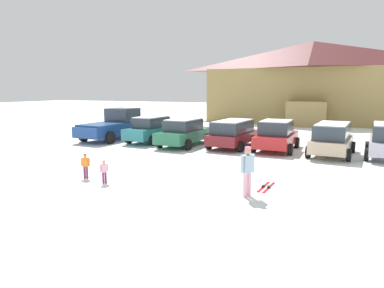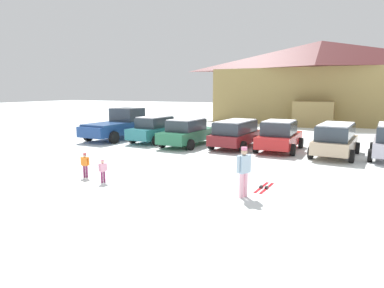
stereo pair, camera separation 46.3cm
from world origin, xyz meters
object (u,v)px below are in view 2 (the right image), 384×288
object	(u,v)px
parked_teal_hatchback	(156,129)
parked_green_coupe	(188,132)
skier_child_in_orange_jacket	(85,164)
skier_adult_in_blue_parka	(244,169)
pair_of_skis	(264,188)
parked_maroon_van	(236,133)
parked_beige_suv	(335,139)
skier_child_in_pink_snowsuit	(103,170)
ski_lodge	(319,82)
pickup_truck	(120,125)
parked_red_sedan	(279,136)

from	to	relation	value
parked_teal_hatchback	parked_green_coupe	size ratio (longest dim) A/B	0.98
skier_child_in_orange_jacket	skier_adult_in_blue_parka	distance (m)	6.49
skier_adult_in_blue_parka	pair_of_skis	xyz separation A→B (m)	(0.37, 1.31, -0.92)
parked_maroon_van	parked_beige_suv	size ratio (longest dim) A/B	1.00
skier_adult_in_blue_parka	skier_child_in_pink_snowsuit	bearing A→B (deg)	-173.65
parked_teal_hatchback	pair_of_skis	distance (m)	12.26
parked_teal_hatchback	skier_child_in_pink_snowsuit	bearing A→B (deg)	-69.64
ski_lodge	parked_maroon_van	size ratio (longest dim) A/B	4.81
parked_beige_suv	skier_adult_in_blue_parka	distance (m)	9.10
parked_teal_hatchback	parked_beige_suv	world-z (taller)	parked_beige_suv
skier_child_in_orange_jacket	pair_of_skis	bearing A→B (deg)	13.03
pair_of_skis	skier_child_in_orange_jacket	bearing A→B (deg)	-166.97
parked_maroon_van	pickup_truck	distance (m)	8.72
parked_red_sedan	skier_adult_in_blue_parka	world-z (taller)	parked_red_sedan
skier_child_in_pink_snowsuit	pair_of_skis	xyz separation A→B (m)	(5.68, 1.91, -0.48)
skier_child_in_pink_snowsuit	parked_maroon_van	bearing A→B (deg)	78.38
parked_green_coupe	parked_beige_suv	size ratio (longest dim) A/B	1.09
ski_lodge	parked_maroon_van	bearing A→B (deg)	-98.73
parked_beige_suv	parked_green_coupe	bearing A→B (deg)	-178.78
skier_child_in_pink_snowsuit	ski_lodge	bearing A→B (deg)	80.27
ski_lodge	parked_maroon_van	distance (m)	19.16
parked_green_coupe	pickup_truck	xyz separation A→B (m)	(-5.74, 0.65, 0.14)
skier_child_in_orange_jacket	skier_adult_in_blue_parka	xyz separation A→B (m)	(6.47, 0.27, 0.38)
parked_teal_hatchback	skier_child_in_pink_snowsuit	xyz separation A→B (m)	(3.64, -9.82, -0.36)
ski_lodge	parked_green_coupe	xyz separation A→B (m)	(-5.84, -19.20, -3.43)
parked_green_coupe	parked_red_sedan	size ratio (longest dim) A/B	1.12
parked_maroon_van	pair_of_skis	world-z (taller)	parked_maroon_van
parked_beige_suv	parked_teal_hatchback	bearing A→B (deg)	177.84
parked_red_sedan	pair_of_skis	distance (m)	8.03
pickup_truck	parked_maroon_van	bearing A→B (deg)	-0.58
parked_green_coupe	parked_maroon_van	xyz separation A→B (m)	(2.98, 0.56, 0.04)
ski_lodge	skier_child_in_pink_snowsuit	world-z (taller)	ski_lodge
parked_green_coupe	pair_of_skis	xyz separation A→B (m)	(6.65, -7.31, -0.83)
ski_lodge	skier_adult_in_blue_parka	size ratio (longest dim) A/B	12.93
parked_beige_suv	skier_adult_in_blue_parka	world-z (taller)	parked_beige_suv
parked_beige_suv	skier_child_in_pink_snowsuit	world-z (taller)	parked_beige_suv
parked_teal_hatchback	parked_beige_suv	distance (m)	11.26
parked_green_coupe	skier_adult_in_blue_parka	xyz separation A→B (m)	(6.28, -8.62, 0.09)
parked_green_coupe	pickup_truck	size ratio (longest dim) A/B	0.85
parked_maroon_van	pickup_truck	xyz separation A→B (m)	(-8.72, 0.09, 0.10)
skier_child_in_pink_snowsuit	skier_adult_in_blue_parka	world-z (taller)	skier_adult_in_blue_parka
parked_green_coupe	skier_child_in_orange_jacket	xyz separation A→B (m)	(-0.19, -8.89, -0.29)
parked_teal_hatchback	skier_child_in_pink_snowsuit	world-z (taller)	parked_teal_hatchback
parked_teal_hatchback	skier_adult_in_blue_parka	distance (m)	12.86
parked_red_sedan	skier_child_in_pink_snowsuit	size ratio (longest dim) A/B	4.85
parked_red_sedan	parked_green_coupe	bearing A→B (deg)	-173.77
parked_red_sedan	parked_maroon_van	bearing A→B (deg)	-178.99
pickup_truck	skier_adult_in_blue_parka	distance (m)	15.18
parked_green_coupe	parked_beige_suv	bearing A→B (deg)	1.22
ski_lodge	skier_adult_in_blue_parka	distance (m)	28.02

